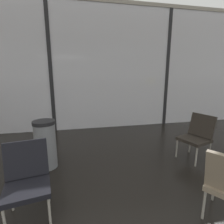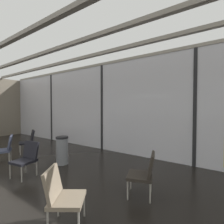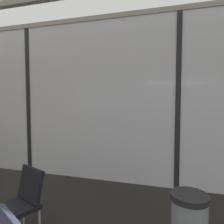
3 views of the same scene
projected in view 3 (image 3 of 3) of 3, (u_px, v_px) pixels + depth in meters
glass_curtain_wall at (178, 102)px, 4.09m from camera, size 14.00×0.08×3.52m
window_mullion_0 at (30, 101)px, 5.08m from camera, size 0.10×0.12×3.52m
window_mullion_1 at (178, 102)px, 4.09m from camera, size 0.10×0.12×3.52m
parked_airplane at (177, 93)px, 8.91m from camera, size 12.14×4.17×4.17m
lounge_chair_3 at (22, 198)px, 2.74m from camera, size 0.64×0.67×0.87m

